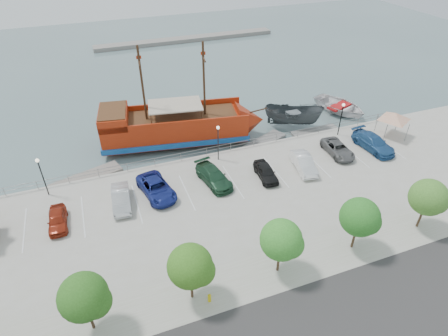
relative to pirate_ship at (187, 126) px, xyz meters
name	(u,v)px	position (x,y,z in m)	size (l,w,h in m)	color
ground	(240,201)	(1.70, -13.31, -2.17)	(160.00, 160.00, 0.00)	slate
street	(331,332)	(1.70, -29.31, -1.16)	(100.00, 8.00, 0.04)	#363333
sidewalk	(288,267)	(1.70, -23.31, -1.16)	(100.00, 4.00, 0.05)	#9D9786
seawall_railing	(214,150)	(1.70, -5.51, -0.65)	(50.00, 0.06, 1.00)	gray
far_shore	(186,39)	(11.70, 41.69, -1.77)	(40.00, 3.00, 0.80)	gray
pirate_ship	(187,126)	(0.00, 0.00, 0.00)	(20.85, 8.77, 12.97)	#A2260C
patrol_boat	(293,117)	(14.23, -1.54, -0.67)	(2.91, 7.75, 3.00)	#42494C
speedboat	(340,108)	(22.73, -0.06, -1.35)	(5.70, 7.98, 1.65)	silver
dock_west	(87,178)	(-12.67, -4.11, -1.95)	(7.63, 2.18, 0.44)	gray
dock_mid	(263,143)	(8.63, -4.11, -1.97)	(6.93, 1.98, 0.40)	slate
dock_east	(316,132)	(16.34, -4.11, -1.99)	(6.52, 1.86, 0.37)	gray
canopy_tent	(396,113)	(23.62, -9.29, 1.98)	(5.45, 5.45, 3.62)	slate
fire_hydrant	(209,298)	(-5.24, -24.11, -0.75)	(0.27, 0.27, 0.77)	#D6BE0D
lamp_post_left	(41,171)	(-16.30, -6.81, 1.77)	(0.36, 0.36, 4.28)	black
lamp_post_mid	(218,137)	(1.70, -6.81, 1.77)	(0.36, 0.36, 4.28)	black
lamp_post_right	(342,114)	(17.70, -6.81, 1.77)	(0.36, 0.36, 4.28)	black
tree_b	(86,298)	(-13.16, -23.39, 2.13)	(3.30, 3.20, 5.00)	#473321
tree_c	(192,267)	(-6.16, -23.39, 2.13)	(3.30, 3.20, 5.00)	#473321
tree_d	(283,241)	(0.84, -23.39, 2.13)	(3.30, 3.20, 5.00)	#473321
tree_e	(362,218)	(7.84, -23.39, 2.13)	(3.30, 3.20, 5.00)	#473321
tree_f	(430,198)	(14.84, -23.39, 2.13)	(3.30, 3.20, 5.00)	#473321
parked_car_a	(57,219)	(-15.40, -11.79, -0.50)	(1.59, 3.96, 1.35)	maroon
parked_car_b	(121,199)	(-9.66, -10.97, -0.40)	(1.63, 4.66, 1.54)	silver
parked_car_c	(156,188)	(-6.16, -10.55, -0.40)	(2.57, 5.56, 1.55)	navy
parked_car_d	(214,176)	(-0.21, -10.72, -0.40)	(2.17, 5.33, 1.55)	#1E452D
parked_car_e	(266,172)	(5.21, -11.81, -0.46)	(1.68, 4.19, 1.43)	black
parked_car_f	(304,163)	(9.73, -11.88, -0.39)	(1.66, 4.76, 1.57)	white
parked_car_g	(338,149)	(14.99, -10.59, -0.49)	(2.26, 4.89, 1.36)	#606060
parked_car_h	(373,143)	(19.53, -11.08, -0.34)	(2.34, 5.76, 1.67)	#26548B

